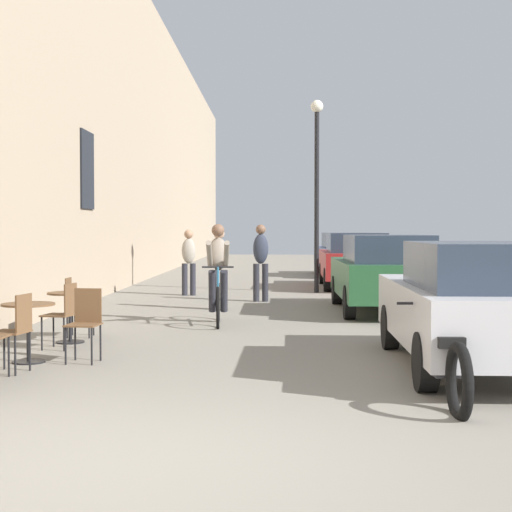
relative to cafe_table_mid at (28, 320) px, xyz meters
name	(u,v)px	position (x,y,z in m)	size (l,w,h in m)	color
ground_plane	(141,462)	(2.07, -3.95, -0.52)	(88.00, 88.00, 0.00)	gray
building_facade_left	(101,110)	(-1.38, 10.05, 4.10)	(0.54, 68.00, 9.24)	tan
cafe_table_mid	(28,320)	(0.00, 0.00, 0.00)	(0.64, 0.64, 0.72)	black
cafe_chair_mid_toward_street	(85,319)	(0.68, 0.08, 0.00)	(0.42, 0.42, 0.89)	black
cafe_chair_mid_toward_wall	(15,327)	(0.07, -0.68, 0.00)	(0.44, 0.44, 0.89)	black
cafe_table_far	(70,306)	(0.07, 1.63, 0.00)	(0.64, 0.64, 0.72)	black
cafe_chair_far_toward_street	(64,311)	(0.14, 1.03, 0.00)	(0.45, 0.45, 0.89)	black
cafe_chair_far_toward_wall	(75,303)	(-0.01, 2.21, 0.00)	(0.39, 0.39, 0.89)	black
cyclist_on_bicycle	(218,276)	(2.02, 3.91, 0.29)	(0.52, 1.76, 1.74)	black
pedestrian_near	(219,264)	(1.87, 6.20, 0.40)	(0.37, 0.28, 1.64)	#26262D
pedestrian_mid	(261,258)	(2.67, 7.94, 0.45)	(0.36, 0.27, 1.73)	#26262D
pedestrian_far	(189,258)	(0.88, 9.49, 0.38)	(0.36, 0.27, 1.61)	#26262D
street_lamp	(317,171)	(4.05, 10.43, 2.59)	(0.32, 0.32, 4.90)	black
parked_car_nearest	(475,304)	(5.30, -0.34, 0.24)	(1.82, 4.18, 1.47)	#B7B7BC
parked_car_second	(384,272)	(5.13, 5.84, 0.26)	(1.80, 4.24, 1.51)	#23512D
parked_car_third	(355,259)	(5.18, 12.00, 0.27)	(1.87, 4.30, 1.52)	maroon
parked_car_fourth	(345,253)	(5.42, 17.60, 0.26)	(1.92, 4.29, 1.50)	#384C84
parked_motorcycle	(441,356)	(4.57, -1.88, -0.12)	(0.62, 2.15, 0.92)	black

